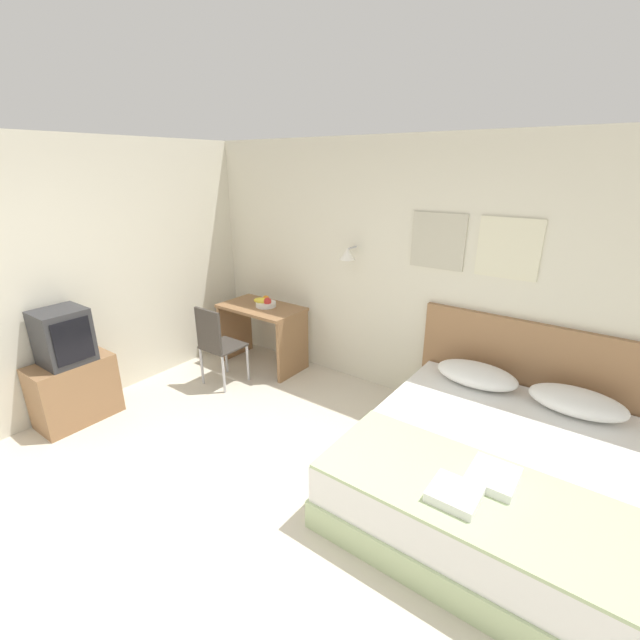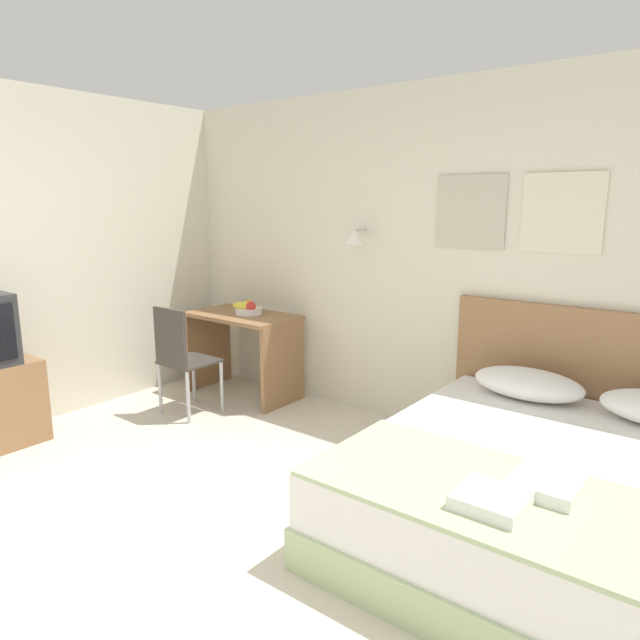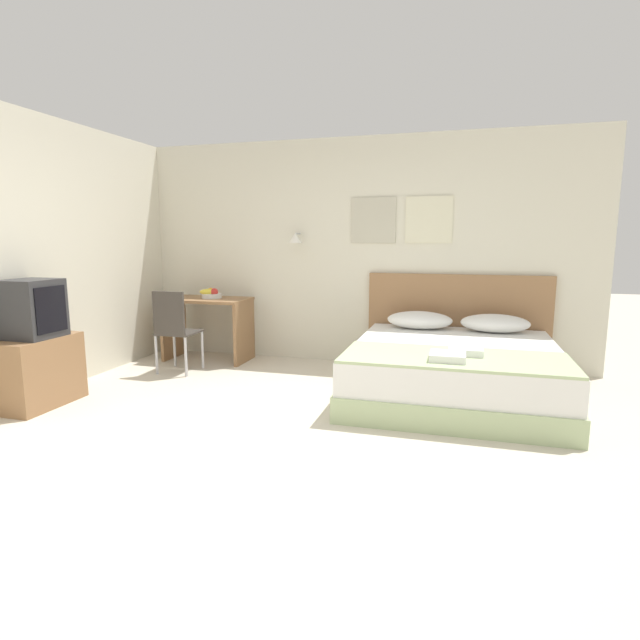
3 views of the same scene
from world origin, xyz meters
name	(u,v)px [view 1 (image 1 of 3)]	position (x,y,z in m)	size (l,w,h in m)	color
ground_plane	(219,543)	(0.00, 0.00, 0.00)	(24.00, 24.00, 0.00)	beige
wall_back	(404,274)	(0.01, 2.58, 1.33)	(5.76, 0.31, 2.65)	beige
bed	(492,472)	(1.33, 1.47, 0.25)	(1.90, 2.05, 0.50)	#B2C693
headboard	(530,381)	(1.33, 2.52, 0.55)	(2.02, 0.06, 1.09)	#8E6642
pillow_left	(476,375)	(0.94, 2.25, 0.60)	(0.71, 0.39, 0.19)	white
pillow_right	(577,402)	(1.73, 2.25, 0.60)	(0.71, 0.39, 0.19)	white
throw_blanket	(470,489)	(1.33, 0.88, 0.51)	(1.84, 0.82, 0.02)	#B2C693
folded_towel_near_foot	(493,477)	(1.42, 1.02, 0.56)	(0.28, 0.31, 0.06)	white
folded_towel_mid_bed	(454,494)	(1.28, 0.73, 0.56)	(0.28, 0.27, 0.06)	white
desk	(262,326)	(-1.63, 2.18, 0.52)	(1.01, 0.58, 0.77)	#8E6642
desk_chair	(216,341)	(-1.67, 1.48, 0.54)	(0.41, 0.41, 0.93)	#3D3833
fruit_bowl	(265,303)	(-1.58, 2.20, 0.82)	(0.25, 0.24, 0.12)	silver
tv_stand	(75,391)	(-2.25, 0.19, 0.31)	(0.41, 0.72, 0.62)	#8E6642
television	(63,336)	(-2.25, 0.19, 0.88)	(0.40, 0.41, 0.51)	#2D2D30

